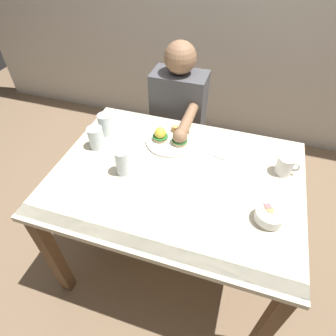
{
  "coord_description": "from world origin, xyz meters",
  "views": [
    {
      "loc": [
        0.26,
        -0.93,
        1.73
      ],
      "look_at": [
        -0.04,
        0.0,
        0.78
      ],
      "focal_mm": 30.48,
      "sensor_mm": 36.0,
      "label": 1
    }
  ],
  "objects_px": {
    "water_glass_near": "(96,139)",
    "water_glass_far": "(123,164)",
    "fruit_bowl": "(269,216)",
    "eggs_benedict_plate": "(171,139)",
    "water_glass_extra": "(106,125)",
    "fork": "(212,155)",
    "diner_person": "(178,118)",
    "dining_table": "(176,190)",
    "coffee_mug": "(285,165)"
  },
  "relations": [
    {
      "from": "fruit_bowl",
      "to": "water_glass_far",
      "type": "xyz_separation_m",
      "value": [
        -0.69,
        0.08,
        0.03
      ]
    },
    {
      "from": "dining_table",
      "to": "water_glass_extra",
      "type": "xyz_separation_m",
      "value": [
        -0.47,
        0.2,
        0.16
      ]
    },
    {
      "from": "eggs_benedict_plate",
      "to": "water_glass_extra",
      "type": "bearing_deg",
      "value": -174.65
    },
    {
      "from": "water_glass_extra",
      "to": "water_glass_far",
      "type": "bearing_deg",
      "value": -49.57
    },
    {
      "from": "coffee_mug",
      "to": "water_glass_far",
      "type": "relative_size",
      "value": 0.83
    },
    {
      "from": "eggs_benedict_plate",
      "to": "water_glass_near",
      "type": "height_order",
      "value": "water_glass_near"
    },
    {
      "from": "eggs_benedict_plate",
      "to": "water_glass_near",
      "type": "relative_size",
      "value": 2.27
    },
    {
      "from": "coffee_mug",
      "to": "water_glass_near",
      "type": "relative_size",
      "value": 0.94
    },
    {
      "from": "dining_table",
      "to": "water_glass_far",
      "type": "distance_m",
      "value": 0.31
    },
    {
      "from": "eggs_benedict_plate",
      "to": "fruit_bowl",
      "type": "xyz_separation_m",
      "value": [
        0.54,
        -0.37,
        0.01
      ]
    },
    {
      "from": "water_glass_extra",
      "to": "diner_person",
      "type": "xyz_separation_m",
      "value": [
        0.31,
        0.4,
        -0.15
      ]
    },
    {
      "from": "fork",
      "to": "dining_table",
      "type": "bearing_deg",
      "value": -124.32
    },
    {
      "from": "coffee_mug",
      "to": "diner_person",
      "type": "bearing_deg",
      "value": 147.47
    },
    {
      "from": "eggs_benedict_plate",
      "to": "fork",
      "type": "relative_size",
      "value": 1.74
    },
    {
      "from": "water_glass_far",
      "to": "water_glass_near",
      "type": "bearing_deg",
      "value": 147.39
    },
    {
      "from": "water_glass_near",
      "to": "water_glass_far",
      "type": "height_order",
      "value": "water_glass_far"
    },
    {
      "from": "water_glass_extra",
      "to": "diner_person",
      "type": "bearing_deg",
      "value": 52.31
    },
    {
      "from": "eggs_benedict_plate",
      "to": "diner_person",
      "type": "distance_m",
      "value": 0.38
    },
    {
      "from": "water_glass_extra",
      "to": "diner_person",
      "type": "height_order",
      "value": "diner_person"
    },
    {
      "from": "fruit_bowl",
      "to": "water_glass_near",
      "type": "bearing_deg",
      "value": 166.59
    },
    {
      "from": "coffee_mug",
      "to": "fork",
      "type": "bearing_deg",
      "value": 176.65
    },
    {
      "from": "eggs_benedict_plate",
      "to": "water_glass_far",
      "type": "height_order",
      "value": "water_glass_far"
    },
    {
      "from": "fork",
      "to": "diner_person",
      "type": "distance_m",
      "value": 0.51
    },
    {
      "from": "eggs_benedict_plate",
      "to": "fruit_bowl",
      "type": "bearing_deg",
      "value": -34.33
    },
    {
      "from": "dining_table",
      "to": "fruit_bowl",
      "type": "xyz_separation_m",
      "value": [
        0.44,
        -0.13,
        0.14
      ]
    },
    {
      "from": "water_glass_far",
      "to": "fruit_bowl",
      "type": "bearing_deg",
      "value": -6.5
    },
    {
      "from": "fruit_bowl",
      "to": "diner_person",
      "type": "distance_m",
      "value": 0.96
    },
    {
      "from": "coffee_mug",
      "to": "water_glass_far",
      "type": "height_order",
      "value": "water_glass_far"
    },
    {
      "from": "fruit_bowl",
      "to": "water_glass_near",
      "type": "xyz_separation_m",
      "value": [
        -0.91,
        0.22,
        0.02
      ]
    },
    {
      "from": "eggs_benedict_plate",
      "to": "fruit_bowl",
      "type": "height_order",
      "value": "eggs_benedict_plate"
    },
    {
      "from": "dining_table",
      "to": "water_glass_far",
      "type": "xyz_separation_m",
      "value": [
        -0.25,
        -0.05,
        0.16
      ]
    },
    {
      "from": "coffee_mug",
      "to": "water_glass_extra",
      "type": "bearing_deg",
      "value": 178.67
    },
    {
      "from": "water_glass_far",
      "to": "coffee_mug",
      "type": "bearing_deg",
      "value": 17.5
    },
    {
      "from": "water_glass_near",
      "to": "water_glass_far",
      "type": "distance_m",
      "value": 0.26
    },
    {
      "from": "water_glass_far",
      "to": "fork",
      "type": "bearing_deg",
      "value": 33.2
    },
    {
      "from": "fruit_bowl",
      "to": "diner_person",
      "type": "relative_size",
      "value": 0.11
    },
    {
      "from": "eggs_benedict_plate",
      "to": "dining_table",
      "type": "bearing_deg",
      "value": -66.8
    },
    {
      "from": "dining_table",
      "to": "water_glass_extra",
      "type": "distance_m",
      "value": 0.54
    },
    {
      "from": "diner_person",
      "to": "water_glass_far",
      "type": "bearing_deg",
      "value": -97.61
    },
    {
      "from": "dining_table",
      "to": "diner_person",
      "type": "xyz_separation_m",
      "value": [
        -0.16,
        0.6,
        0.02
      ]
    },
    {
      "from": "eggs_benedict_plate",
      "to": "coffee_mug",
      "type": "distance_m",
      "value": 0.6
    },
    {
      "from": "dining_table",
      "to": "water_glass_near",
      "type": "height_order",
      "value": "water_glass_near"
    },
    {
      "from": "fruit_bowl",
      "to": "diner_person",
      "type": "height_order",
      "value": "diner_person"
    },
    {
      "from": "diner_person",
      "to": "water_glass_extra",
      "type": "bearing_deg",
      "value": -127.69
    },
    {
      "from": "eggs_benedict_plate",
      "to": "fork",
      "type": "bearing_deg",
      "value": -8.56
    },
    {
      "from": "eggs_benedict_plate",
      "to": "fruit_bowl",
      "type": "relative_size",
      "value": 2.25
    },
    {
      "from": "water_glass_near",
      "to": "coffee_mug",
      "type": "bearing_deg",
      "value": 5.79
    },
    {
      "from": "coffee_mug",
      "to": "water_glass_far",
      "type": "distance_m",
      "value": 0.78
    },
    {
      "from": "water_glass_near",
      "to": "water_glass_far",
      "type": "xyz_separation_m",
      "value": [
        0.21,
        -0.14,
        0.01
      ]
    },
    {
      "from": "fork",
      "to": "water_glass_far",
      "type": "xyz_separation_m",
      "value": [
        -0.39,
        -0.26,
        0.05
      ]
    }
  ]
}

